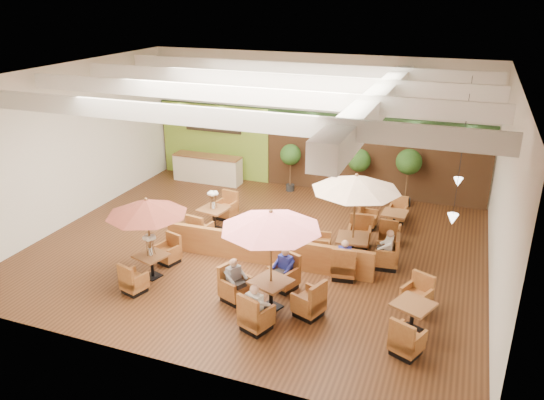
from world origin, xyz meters
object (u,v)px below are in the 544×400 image
at_px(service_counter, 208,169).
at_px(table_4, 412,317).
at_px(table_0, 147,218).
at_px(diner_0, 256,303).
at_px(topiary_0, 291,156).
at_px(topiary_2, 409,164).
at_px(topiary_1, 359,162).
at_px(table_5, 386,221).
at_px(table_2, 355,203).
at_px(diner_4, 388,245).
at_px(table_3, 214,216).
at_px(diner_1, 284,265).
at_px(diner_3, 345,255).
at_px(table_1, 271,243).
at_px(diner_2, 235,276).
at_px(booth_divider, 266,250).

bearing_deg(service_counter, table_4, -39.69).
height_order(table_0, diner_0, table_0).
xyz_separation_m(topiary_0, topiary_2, (4.68, -0.00, 0.20)).
bearing_deg(topiary_1, table_5, -58.71).
relative_size(table_2, diner_4, 3.64).
bearing_deg(topiary_2, table_2, -100.06).
height_order(topiary_1, diner_0, topiary_1).
bearing_deg(diner_0, topiary_1, 106.43).
bearing_deg(table_2, table_3, 165.62).
relative_size(topiary_2, diner_4, 2.87).
distance_m(table_0, table_5, 8.19).
bearing_deg(topiary_0, diner_1, -72.46).
bearing_deg(table_5, diner_0, -103.60).
relative_size(table_3, diner_4, 3.51).
bearing_deg(table_3, topiary_1, 57.44).
bearing_deg(table_5, table_0, -133.43).
height_order(topiary_1, diner_3, topiary_1).
xyz_separation_m(table_1, table_4, (3.55, 0.27, -1.52)).
distance_m(topiary_2, diner_2, 9.12).
relative_size(booth_divider, table_5, 2.69).
bearing_deg(diner_2, booth_divider, -154.85).
bearing_deg(diner_3, table_0, -170.47).
bearing_deg(diner_4, topiary_1, 20.60).
height_order(booth_divider, diner_2, diner_2).
xyz_separation_m(table_1, topiary_1, (0.46, 8.43, -0.35)).
xyz_separation_m(service_counter, table_2, (7.45, -5.00, 1.34)).
height_order(table_1, topiary_0, table_1).
relative_size(diner_0, diner_2, 1.05).
bearing_deg(table_4, diner_0, -136.57).
bearing_deg(table_1, topiary_0, 126.25).
distance_m(table_1, topiary_0, 8.76).
bearing_deg(topiary_0, table_5, -30.38).
distance_m(booth_divider, table_3, 3.08).
bearing_deg(table_5, diner_1, -109.85).
xyz_separation_m(table_1, diner_1, (0.00, 1.02, -1.14)).
height_order(table_0, table_2, table_2).
relative_size(topiary_1, diner_0, 2.56).
xyz_separation_m(table_2, diner_4, (1.05, 0.00, -1.17)).
relative_size(diner_1, diner_2, 1.01).
bearing_deg(topiary_1, service_counter, -178.24).
height_order(table_4, diner_3, diner_3).
distance_m(table_4, diner_3, 2.90).
bearing_deg(topiary_0, table_4, -54.16).
xyz_separation_m(table_5, diner_4, (0.44, -2.64, 0.42)).
bearing_deg(topiary_0, table_2, -54.16).
bearing_deg(diner_0, table_4, 39.20).
height_order(table_1, diner_3, table_1).
height_order(table_4, diner_1, diner_1).
bearing_deg(diner_3, topiary_0, 110.55).
distance_m(table_1, table_3, 5.44).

